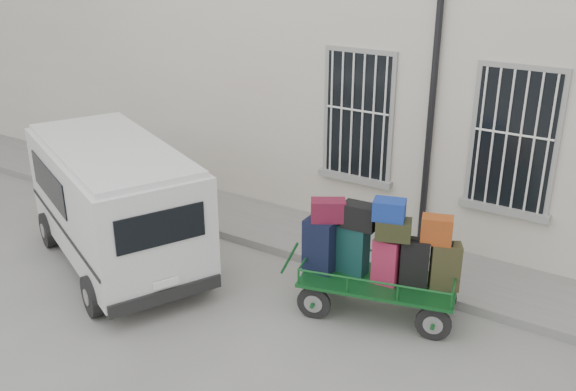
% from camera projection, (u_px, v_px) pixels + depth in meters
% --- Properties ---
extents(ground, '(80.00, 80.00, 0.00)m').
position_uv_depth(ground, '(286.00, 308.00, 9.64)').
color(ground, slate).
rests_on(ground, ground).
extents(building, '(24.00, 5.15, 6.00)m').
position_uv_depth(building, '(435.00, 55.00, 12.80)').
color(building, beige).
rests_on(building, ground).
extents(sidewalk, '(24.00, 1.70, 0.15)m').
position_uv_depth(sidewalk, '(353.00, 248.00, 11.33)').
color(sidewalk, slate).
rests_on(sidewalk, ground).
extents(luggage_cart, '(2.66, 1.52, 1.86)m').
position_uv_depth(luggage_cart, '(377.00, 256.00, 9.17)').
color(luggage_cart, black).
rests_on(luggage_cart, ground).
extents(van, '(4.50, 3.33, 2.11)m').
position_uv_depth(van, '(114.00, 198.00, 10.52)').
color(van, silver).
rests_on(van, ground).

